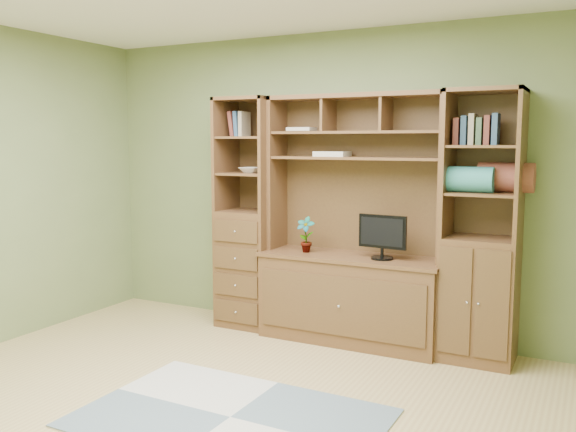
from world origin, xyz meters
The scene contains 11 objects.
room centered at (0.00, 0.00, 1.30)m, with size 4.60×4.10×2.64m.
center_hutch centered at (0.33, 1.73, 1.02)m, with size 1.54×0.53×2.05m, color #54351D.
left_tower centered at (-0.67, 1.77, 1.02)m, with size 0.50×0.45×2.05m, color #54351D.
right_tower centered at (1.35, 1.77, 1.02)m, with size 0.55×0.45×2.05m, color #54351D.
rug centered at (0.21, 0.05, 0.01)m, with size 1.80×1.20×0.01m, color gray.
monitor centered at (0.61, 1.70, 0.98)m, with size 0.40×0.18×0.49m, color black.
orchid centered at (-0.07, 1.70, 0.88)m, with size 0.16×0.11×0.30m, color #A04536.
magazines centered at (0.11, 1.82, 1.56)m, with size 0.27×0.20×0.04m, color #B5AE9B.
bowl centered at (-0.65, 1.77, 1.41)m, with size 0.20×0.20×0.05m, color beige.
blanket_teal centered at (1.27, 1.73, 1.39)m, with size 0.33×0.19×0.19m, color teal.
blanket_red centered at (1.50, 1.85, 1.40)m, with size 0.40×0.22×0.22m, color brown.
Camera 1 is at (2.11, -2.91, 1.67)m, focal length 38.00 mm.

